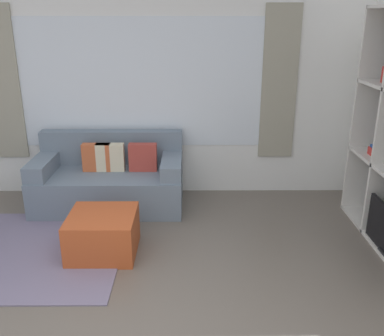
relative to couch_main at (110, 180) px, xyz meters
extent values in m
cube|color=white|center=(0.38, 0.48, 1.02)|extent=(6.88, 0.07, 2.70)
cube|color=white|center=(0.38, 0.44, 1.12)|extent=(3.13, 0.01, 1.60)
cube|color=#9E9984|center=(-1.35, 0.43, 1.12)|extent=(0.44, 0.03, 1.90)
cube|color=#9E9984|center=(2.11, 0.43, 1.12)|extent=(0.44, 0.03, 1.90)
cube|color=slate|center=(-0.78, -1.16, -0.32)|extent=(2.18, 1.74, 0.01)
cube|color=silver|center=(3.05, -0.13, 0.85)|extent=(0.35, 0.04, 2.36)
cube|color=#2856A8|center=(3.03, -0.48, 0.53)|extent=(0.09, 0.09, 0.11)
cube|color=red|center=(3.03, -0.48, 0.52)|extent=(0.12, 0.12, 0.08)
cube|color=slate|center=(0.00, -0.05, -0.11)|extent=(1.79, 0.89, 0.45)
cube|color=slate|center=(0.00, 0.30, 0.34)|extent=(1.79, 0.18, 0.43)
cube|color=slate|center=(-0.78, -0.05, 0.21)|extent=(0.24, 0.83, 0.19)
cube|color=slate|center=(0.77, -0.05, 0.21)|extent=(0.24, 0.83, 0.19)
cube|color=beige|center=(0.02, 0.02, 0.29)|extent=(0.34, 0.13, 0.34)
cube|color=#AD3D33|center=(0.42, 0.02, 0.29)|extent=(0.34, 0.12, 0.34)
cube|color=#C65B33|center=(-0.15, 0.02, 0.29)|extent=(0.34, 0.12, 0.34)
cube|color=#B74C23|center=(0.13, -1.16, -0.12)|extent=(0.66, 0.65, 0.41)
camera|label=1|loc=(0.99, -4.95, 1.91)|focal=40.00mm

